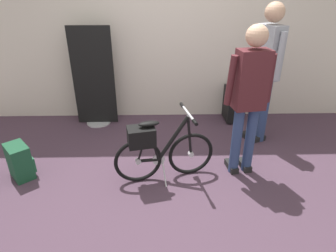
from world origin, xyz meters
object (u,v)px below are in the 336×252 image
visitor_browsing (249,95)px  rolling_suitcase (231,103)px  backpack_on_floor (20,161)px  floor_banner_stand (94,83)px  folding_bike_foreground (158,149)px  visitor_near_wall (266,65)px

visitor_browsing → rolling_suitcase: 1.52m
rolling_suitcase → backpack_on_floor: rolling_suitcase is taller
visitor_browsing → rolling_suitcase: bearing=82.6°
visitor_browsing → backpack_on_floor: bearing=-178.8°
rolling_suitcase → backpack_on_floor: size_ratio=2.09×
floor_banner_stand → folding_bike_foreground: floor_banner_stand is taller
visitor_near_wall → backpack_on_floor: (-2.90, -0.83, -0.84)m
visitor_browsing → backpack_on_floor: size_ratio=4.12×
floor_banner_stand → folding_bike_foreground: size_ratio=1.33×
visitor_browsing → backpack_on_floor: visitor_browsing is taller
visitor_browsing → backpack_on_floor: (-2.48, -0.05, -0.74)m
visitor_near_wall → backpack_on_floor: bearing=-164.0°
floor_banner_stand → rolling_suitcase: 2.09m
floor_banner_stand → folding_bike_foreground: 1.73m
visitor_near_wall → visitor_browsing: size_ratio=1.09×
folding_bike_foreground → backpack_on_floor: folding_bike_foreground is taller
floor_banner_stand → backpack_on_floor: (-0.60, -1.35, -0.45)m
folding_bike_foreground → rolling_suitcase: rolling_suitcase is taller
visitor_near_wall → visitor_browsing: bearing=-118.4°
rolling_suitcase → backpack_on_floor: 3.01m
floor_banner_stand → visitor_browsing: visitor_browsing is taller
folding_bike_foreground → rolling_suitcase: bearing=52.9°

